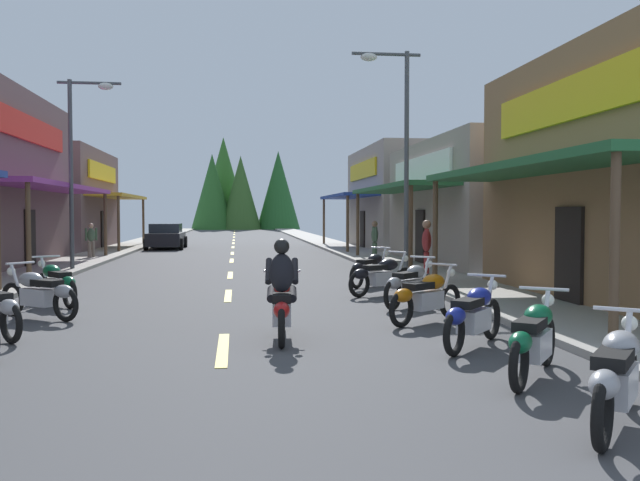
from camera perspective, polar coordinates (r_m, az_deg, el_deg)
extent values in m
cube|color=#424244|center=(35.05, -7.45, -0.99)|extent=(9.73, 97.41, 0.10)
cube|color=gray|center=(35.58, -17.13, -0.85)|extent=(2.24, 97.41, 0.12)
cube|color=#9E9991|center=(35.51, 2.24, -0.75)|extent=(2.24, 97.41, 0.12)
cube|color=#E0C64C|center=(9.85, -8.27, -9.13)|extent=(0.16, 2.40, 0.01)
cube|color=#E0C64C|center=(16.11, -7.82, -4.67)|extent=(0.16, 2.40, 0.01)
cube|color=#E0C64C|center=(21.41, -7.65, -2.94)|extent=(0.16, 2.40, 0.01)
cube|color=#E0C64C|center=(27.96, -7.53, -1.71)|extent=(0.16, 2.40, 0.01)
cube|color=#E0C64C|center=(33.07, -7.47, -1.09)|extent=(0.16, 2.40, 0.01)
cube|color=#E0C64C|center=(39.06, -7.42, -0.57)|extent=(0.16, 2.40, 0.01)
cube|color=#E0C64C|center=(44.21, -7.39, -0.24)|extent=(0.16, 2.40, 0.01)
cube|color=#E0C64C|center=(49.29, -7.36, 0.02)|extent=(0.16, 2.40, 0.01)
cube|color=#E0C64C|center=(55.85, -7.33, 0.29)|extent=(0.16, 2.40, 0.01)
cube|color=#E0C64C|center=(62.60, -7.31, 0.51)|extent=(0.16, 2.40, 0.01)
cube|color=#E0C64C|center=(69.57, -7.30, 0.68)|extent=(0.16, 2.40, 0.01)
cube|color=#E0C64C|center=(75.28, -7.28, 0.81)|extent=(0.16, 2.40, 0.01)
cube|color=#8C338C|center=(25.62, -21.66, 4.26)|extent=(1.80, 11.35, 0.16)
cylinder|color=brown|center=(20.14, -23.57, 0.56)|extent=(0.14, 0.14, 2.82)
cylinder|color=brown|center=(30.80, -17.80, 1.18)|extent=(0.14, 0.14, 2.82)
cube|color=red|center=(25.99, -23.54, 8.74)|extent=(0.10, 8.83, 0.90)
cube|color=black|center=(25.84, -23.44, 0.11)|extent=(0.08, 1.10, 2.10)
cube|color=brown|center=(39.72, -24.29, 3.18)|extent=(8.78, 10.20, 5.40)
cube|color=gold|center=(38.50, -16.73, 3.62)|extent=(1.80, 9.18, 0.16)
cylinder|color=brown|center=(34.05, -16.77, 1.29)|extent=(0.14, 0.14, 2.82)
cylinder|color=brown|center=(42.73, -14.80, 1.50)|extent=(0.14, 0.14, 2.82)
cube|color=yellow|center=(38.71, -17.99, 5.53)|extent=(0.10, 7.14, 0.90)
cube|color=black|center=(38.66, -17.96, 0.85)|extent=(0.08, 1.10, 2.10)
cube|color=#236033|center=(14.46, 17.48, 5.94)|extent=(1.80, 8.99, 0.16)
cylinder|color=brown|center=(10.31, 23.79, -0.92)|extent=(0.14, 0.14, 2.82)
cylinder|color=brown|center=(18.22, 9.77, 0.56)|extent=(0.14, 0.14, 2.82)
cube|color=yellow|center=(14.99, 20.52, 11.25)|extent=(0.10, 6.99, 0.90)
cube|color=black|center=(14.84, 20.41, -1.34)|extent=(0.08, 1.10, 2.10)
cube|color=gray|center=(26.80, 16.93, 3.01)|extent=(8.04, 10.45, 4.66)
cube|color=#236033|center=(25.22, 6.65, 4.44)|extent=(1.80, 9.41, 0.16)
cylinder|color=brown|center=(20.67, 7.72, 0.77)|extent=(0.14, 0.14, 2.82)
cylinder|color=brown|center=(29.46, 3.23, 1.24)|extent=(0.14, 0.14, 2.82)
cube|color=white|center=(25.47, 8.51, 6.06)|extent=(0.10, 7.32, 0.90)
cube|color=black|center=(25.43, 8.51, 0.24)|extent=(0.08, 1.10, 2.10)
cube|color=gray|center=(37.55, 9.05, 3.51)|extent=(7.11, 10.16, 5.52)
cube|color=navy|center=(36.56, 2.32, 3.79)|extent=(1.80, 9.14, 0.16)
cylinder|color=brown|center=(32.13, 2.36, 1.33)|extent=(0.14, 0.14, 2.82)
cylinder|color=brown|center=(40.78, 0.33, 1.54)|extent=(0.14, 0.14, 2.82)
cube|color=yellow|center=(36.77, 3.62, 5.97)|extent=(0.10, 7.11, 0.90)
cube|color=black|center=(36.71, 3.64, 0.89)|extent=(0.08, 1.10, 2.10)
cylinder|color=#474C51|center=(23.88, -20.43, 5.15)|extent=(0.14, 0.14, 6.40)
cylinder|color=#474C51|center=(24.11, -19.04, 12.56)|extent=(2.06, 0.10, 0.10)
ellipsoid|color=silver|center=(23.99, -17.78, 12.39)|extent=(0.50, 0.30, 0.24)
cylinder|color=#474C51|center=(20.30, 7.37, 6.33)|extent=(0.14, 0.14, 6.77)
cylinder|color=#474C51|center=(20.64, 5.66, 15.50)|extent=(2.06, 0.10, 0.10)
ellipsoid|color=silver|center=(20.51, 4.17, 15.31)|extent=(0.50, 0.30, 0.24)
torus|color=black|center=(7.55, 24.76, -10.41)|extent=(0.48, 0.56, 0.64)
torus|color=black|center=(6.11, 22.92, -13.40)|extent=(0.48, 0.56, 0.64)
cube|color=silver|center=(6.81, 23.95, -11.10)|extent=(0.66, 0.72, 0.32)
ellipsoid|color=#99999E|center=(6.94, 24.23, -8.16)|extent=(0.60, 0.64, 0.28)
cube|color=black|center=(6.51, 23.68, -9.19)|extent=(0.60, 0.64, 0.12)
ellipsoid|color=#99999E|center=(6.10, 23.03, -11.20)|extent=(0.46, 0.49, 0.24)
cylinder|color=silver|center=(7.36, 24.67, -8.12)|extent=(0.28, 0.33, 0.71)
cylinder|color=silver|center=(7.19, 24.60, -5.39)|extent=(0.49, 0.41, 0.04)
sphere|color=white|center=(7.49, 24.85, -6.40)|extent=(0.16, 0.16, 0.16)
torus|color=black|center=(9.14, 18.76, -8.13)|extent=(0.46, 0.57, 0.64)
torus|color=black|center=(7.70, 16.58, -10.05)|extent=(0.46, 0.57, 0.64)
cube|color=silver|center=(8.40, 17.77, -8.47)|extent=(0.64, 0.73, 0.32)
ellipsoid|color=#0C5933|center=(8.54, 18.08, -6.13)|extent=(0.59, 0.64, 0.28)
cube|color=black|center=(8.11, 17.43, -6.85)|extent=(0.58, 0.65, 0.12)
ellipsoid|color=#0C5933|center=(7.70, 16.69, -8.31)|extent=(0.46, 0.50, 0.24)
cylinder|color=silver|center=(8.96, 18.63, -6.19)|extent=(0.27, 0.33, 0.71)
cylinder|color=silver|center=(8.80, 18.51, -3.92)|extent=(0.50, 0.39, 0.04)
sphere|color=white|center=(9.09, 18.84, -4.81)|extent=(0.16, 0.16, 0.16)
torus|color=black|center=(10.79, 14.39, -6.49)|extent=(0.49, 0.55, 0.64)
torus|color=black|center=(9.40, 11.35, -7.76)|extent=(0.49, 0.55, 0.64)
cube|color=silver|center=(10.08, 12.98, -6.63)|extent=(0.67, 0.71, 0.32)
ellipsoid|color=navy|center=(10.22, 13.39, -4.70)|extent=(0.61, 0.63, 0.28)
cube|color=black|center=(9.81, 12.48, -5.22)|extent=(0.60, 0.64, 0.12)
ellipsoid|color=navy|center=(9.41, 11.48, -6.33)|extent=(0.47, 0.49, 0.24)
cylinder|color=silver|center=(10.62, 14.18, -4.83)|extent=(0.29, 0.32, 0.71)
cylinder|color=silver|center=(10.47, 13.98, -2.89)|extent=(0.48, 0.42, 0.04)
sphere|color=white|center=(10.75, 14.47, -3.67)|extent=(0.16, 0.16, 0.16)
torus|color=black|center=(12.82, 11.00, -5.07)|extent=(0.56, 0.48, 0.64)
torus|color=black|center=(11.60, 6.95, -5.82)|extent=(0.56, 0.48, 0.64)
cube|color=silver|center=(12.19, 9.08, -5.05)|extent=(0.72, 0.66, 0.32)
ellipsoid|color=#BF660C|center=(12.32, 9.62, -3.48)|extent=(0.64, 0.60, 0.28)
cube|color=black|center=(11.96, 8.40, -3.84)|extent=(0.64, 0.59, 0.12)
ellipsoid|color=#BF660C|center=(11.61, 7.10, -4.66)|extent=(0.49, 0.46, 0.24)
cylinder|color=silver|center=(12.68, 10.70, -3.65)|extent=(0.33, 0.28, 0.71)
cylinder|color=silver|center=(12.54, 10.41, -2.01)|extent=(0.41, 0.49, 0.04)
sphere|color=white|center=(12.79, 11.10, -2.70)|extent=(0.16, 0.16, 0.16)
torus|color=black|center=(14.90, 9.17, -4.03)|extent=(0.52, 0.53, 0.64)
torus|color=black|center=(13.59, 6.22, -4.62)|extent=(0.52, 0.53, 0.64)
cube|color=silver|center=(14.23, 7.76, -3.99)|extent=(0.69, 0.70, 0.32)
ellipsoid|color=#99999E|center=(14.37, 8.16, -2.65)|extent=(0.62, 0.63, 0.28)
cube|color=black|center=(13.99, 7.27, -2.95)|extent=(0.62, 0.63, 0.12)
ellipsoid|color=#99999E|center=(13.61, 6.33, -3.64)|extent=(0.48, 0.48, 0.24)
cylinder|color=silver|center=(14.75, 8.94, -2.80)|extent=(0.30, 0.31, 0.71)
cylinder|color=silver|center=(14.61, 8.73, -1.39)|extent=(0.46, 0.45, 0.04)
sphere|color=white|center=(14.87, 9.24, -1.99)|extent=(0.16, 0.16, 0.16)
torus|color=black|center=(16.65, 7.19, -3.35)|extent=(0.60, 0.42, 0.64)
torus|color=black|center=(15.61, 3.36, -3.71)|extent=(0.60, 0.42, 0.64)
cube|color=silver|center=(16.11, 5.34, -3.24)|extent=(0.74, 0.61, 0.32)
ellipsoid|color=black|center=(16.23, 5.85, -2.07)|extent=(0.64, 0.57, 0.28)
cube|color=black|center=(15.92, 4.70, -2.30)|extent=(0.66, 0.55, 0.12)
ellipsoid|color=black|center=(15.62, 3.50, -2.86)|extent=(0.50, 0.44, 0.24)
cylinder|color=silver|center=(16.53, 6.88, -2.24)|extent=(0.35, 0.25, 0.71)
cylinder|color=silver|center=(16.42, 6.60, -0.98)|extent=(0.35, 0.53, 0.04)
sphere|color=white|center=(16.63, 7.27, -1.52)|extent=(0.16, 0.16, 0.16)
torus|color=black|center=(18.71, 5.55, -2.72)|extent=(0.50, 0.54, 0.64)
torus|color=black|center=(17.42, 3.14, -3.08)|extent=(0.50, 0.54, 0.64)
cube|color=silver|center=(18.05, 4.39, -2.64)|extent=(0.68, 0.71, 0.32)
ellipsoid|color=black|center=(18.20, 4.71, -1.59)|extent=(0.61, 0.63, 0.28)
cube|color=black|center=(17.82, 3.99, -1.80)|extent=(0.61, 0.63, 0.12)
ellipsoid|color=black|center=(17.44, 3.23, -2.32)|extent=(0.47, 0.49, 0.24)
cylinder|color=silver|center=(18.57, 5.36, -1.73)|extent=(0.29, 0.32, 0.71)
cylinder|color=silver|center=(18.44, 5.18, -0.61)|extent=(0.47, 0.43, 0.04)
sphere|color=white|center=(18.70, 5.60, -1.09)|extent=(0.16, 0.16, 0.16)
torus|color=black|center=(11.12, -24.81, -6.37)|extent=(0.50, 0.54, 0.64)
ellipsoid|color=#99999E|center=(11.13, -24.94, -5.16)|extent=(0.47, 0.49, 0.24)
torus|color=black|center=(14.15, -24.70, -4.54)|extent=(0.57, 0.47, 0.64)
torus|color=black|center=(12.97, -20.84, -5.09)|extent=(0.57, 0.47, 0.64)
cube|color=silver|center=(13.54, -22.86, -4.47)|extent=(0.73, 0.65, 0.32)
ellipsoid|color=#99999E|center=(13.67, -23.39, -3.07)|extent=(0.64, 0.59, 0.28)
cube|color=black|center=(13.32, -22.23, -3.36)|extent=(0.65, 0.58, 0.12)
ellipsoid|color=#99999E|center=(12.98, -20.99, -4.06)|extent=(0.50, 0.46, 0.24)
cylinder|color=silver|center=(14.01, -24.41, -3.25)|extent=(0.33, 0.27, 0.71)
cylinder|color=silver|center=(13.89, -24.15, -1.76)|extent=(0.39, 0.50, 0.04)
sphere|color=white|center=(14.13, -24.81, -2.40)|extent=(0.16, 0.16, 0.16)
torus|color=black|center=(16.07, -22.55, -3.71)|extent=(0.45, 0.58, 0.64)
torus|color=black|center=(14.67, -20.54, -4.24)|extent=(0.45, 0.58, 0.64)
cube|color=silver|center=(15.36, -21.60, -3.67)|extent=(0.63, 0.73, 0.32)
ellipsoid|color=#0C5933|center=(15.52, -21.88, -2.43)|extent=(0.59, 0.64, 0.28)
cube|color=black|center=(15.10, -21.27, -2.70)|extent=(0.58, 0.65, 0.12)
ellipsoid|color=#0C5933|center=(14.70, -20.63, -3.33)|extent=(0.45, 0.50, 0.24)
cylinder|color=silver|center=(15.92, -22.41, -2.57)|extent=(0.26, 0.34, 0.71)
cylinder|color=silver|center=(15.78, -22.28, -1.27)|extent=(0.51, 0.38, 0.04)
sphere|color=white|center=(16.05, -22.62, -1.82)|extent=(0.16, 0.16, 0.16)
torus|color=black|center=(11.27, -3.23, -6.04)|extent=(0.15, 0.65, 0.64)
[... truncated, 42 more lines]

